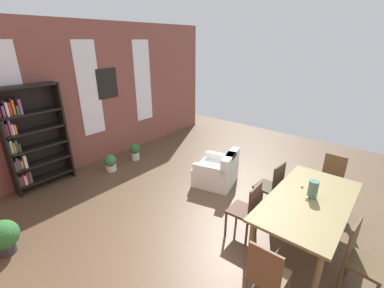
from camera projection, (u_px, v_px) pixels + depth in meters
The scene contains 20 objects.
ground_plane at pixel (230, 224), 4.43m from camera, with size 10.34×10.34×0.00m, color brown.
back_wall_brick at pixel (89, 96), 6.19m from camera, with size 7.97×0.12×3.35m, color brown.
window_pane_0 at pixel (10, 101), 4.93m from camera, with size 0.55×0.02×2.18m, color white.
window_pane_1 at pixel (89, 89), 6.09m from camera, with size 0.55×0.02×2.18m, color white.
window_pane_2 at pixel (143, 81), 7.25m from camera, with size 0.55×0.02×2.18m, color white.
dining_table at pixel (309, 204), 3.79m from camera, with size 2.03×1.05×0.77m.
vase_on_table at pixel (313, 189), 3.76m from camera, with size 0.14×0.14×0.27m, color #4C7266.
tealight_candle_0 at pixel (307, 198), 3.76m from camera, with size 0.04×0.04×0.04m, color silver.
tealight_candle_1 at pixel (302, 186), 4.08m from camera, with size 0.04×0.04×0.04m, color silver.
dining_chair_head_right at pixel (331, 178), 4.85m from camera, with size 0.41×0.41×0.95m.
dining_chair_far_left at pixel (247, 209), 3.98m from camera, with size 0.41×0.41×0.95m.
dining_chair_head_left at pixel (267, 275), 2.86m from camera, with size 0.40×0.40×0.95m.
dining_chair_near_left at pixel (360, 257), 3.09m from camera, with size 0.44×0.44×0.95m.
dining_chair_far_right at pixel (272, 185), 4.62m from camera, with size 0.43×0.43×0.95m.
bookshelf_tall at pixel (31, 139), 5.21m from camera, with size 1.15×0.31×2.13m.
armchair_white at pixel (217, 172), 5.61m from camera, with size 0.97×0.97×0.75m.
potted_plant_by_shelf at pixel (3, 236), 3.73m from camera, with size 0.43×0.43×0.54m.
potted_plant_corner at pixel (110, 162), 6.18m from camera, with size 0.28×0.28×0.40m.
potted_plant_window at pixel (135, 151), 6.76m from camera, with size 0.27×0.27×0.43m.
framed_picture at pixel (107, 84), 6.41m from camera, with size 0.56×0.03×0.72m, color black.
Camera 1 is at (-3.19, -1.80, 2.92)m, focal length 24.29 mm.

